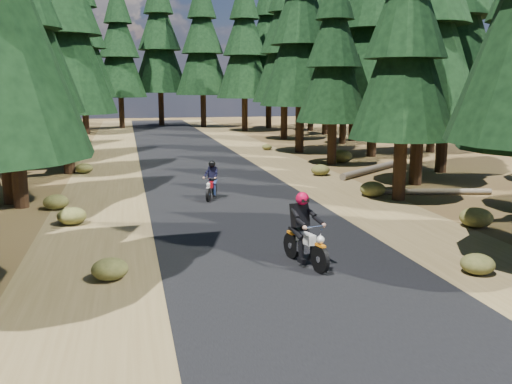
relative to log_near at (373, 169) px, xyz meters
The scene contains 10 objects.
ground 13.62m from the log_near, 125.97° to the right, with size 120.00×120.00×0.00m, color #463119.
road 10.02m from the log_near, 143.03° to the right, with size 6.00×100.00×0.01m, color black.
shoulder_l 13.97m from the log_near, 154.45° to the right, with size 3.20×100.00×0.01m, color brown.
shoulder_r 6.92m from the log_near, 119.45° to the right, with size 3.20×100.00×0.01m, color brown.
pine_forest 14.99m from the log_near, 128.66° to the left, with size 34.59×55.08×16.32m.
log_near is the anchor object (origin of this frame).
log_far 5.90m from the log_near, 91.31° to the right, with size 0.24×0.24×4.42m, color #4C4233.
understory_shrubs 7.65m from the log_near, 156.79° to the right, with size 16.02×31.60×0.69m.
rider_lead 15.26m from the log_near, 120.11° to the right, with size 1.03×2.01×1.72m.
rider_follow 9.93m from the log_near, 150.51° to the right, with size 1.01×1.65×1.41m.
Camera 1 is at (-3.61, -14.41, 4.18)m, focal length 40.00 mm.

